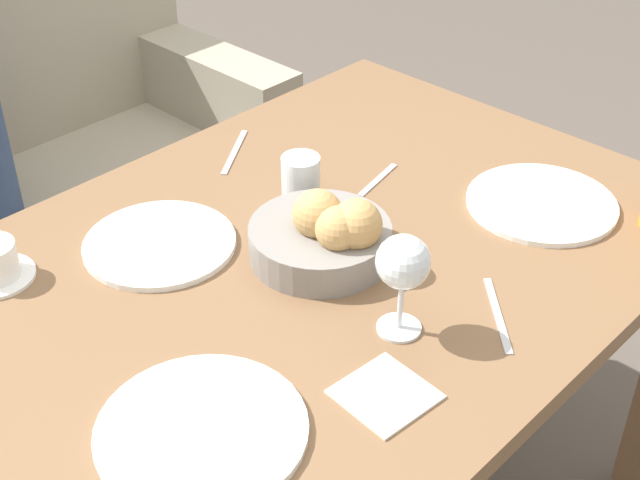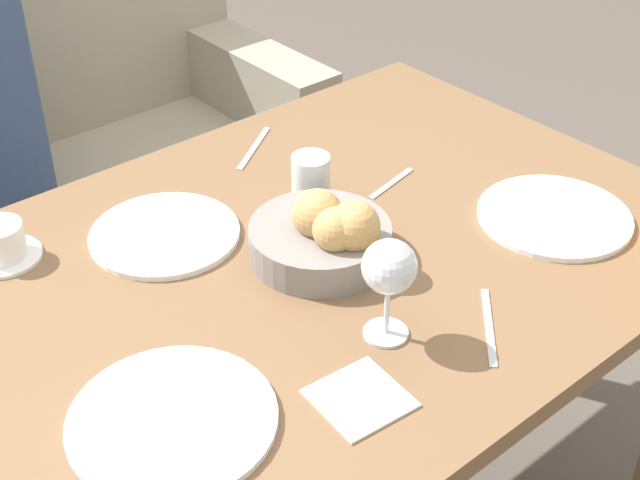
# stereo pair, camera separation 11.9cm
# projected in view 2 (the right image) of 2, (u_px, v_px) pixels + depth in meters

# --- Properties ---
(dining_table) EXTENTS (1.27, 0.89, 0.76)m
(dining_table) POSITION_uv_depth(u_px,v_px,m) (311.00, 307.00, 1.46)
(dining_table) COLOR brown
(dining_table) RESTS_ON ground_plane
(couch) EXTENTS (1.53, 0.70, 0.90)m
(couch) POSITION_uv_depth(u_px,v_px,m) (15.00, 222.00, 2.28)
(couch) COLOR #9E937F
(couch) RESTS_ON ground_plane
(bread_basket) EXTENTS (0.22, 0.22, 0.12)m
(bread_basket) POSITION_uv_depth(u_px,v_px,m) (325.00, 235.00, 1.37)
(bread_basket) COLOR gray
(bread_basket) RESTS_ON dining_table
(plate_near_left) EXTENTS (0.26, 0.26, 0.01)m
(plate_near_left) POSITION_uv_depth(u_px,v_px,m) (172.00, 420.00, 1.11)
(plate_near_left) COLOR white
(plate_near_left) RESTS_ON dining_table
(plate_near_right) EXTENTS (0.26, 0.26, 0.01)m
(plate_near_right) POSITION_uv_depth(u_px,v_px,m) (554.00, 216.00, 1.49)
(plate_near_right) COLOR white
(plate_near_right) RESTS_ON dining_table
(plate_far_center) EXTENTS (0.24, 0.24, 0.01)m
(plate_far_center) POSITION_uv_depth(u_px,v_px,m) (165.00, 234.00, 1.44)
(plate_far_center) COLOR white
(plate_far_center) RESTS_ON dining_table
(water_tumbler) EXTENTS (0.07, 0.07, 0.09)m
(water_tumbler) POSITION_uv_depth(u_px,v_px,m) (311.00, 179.00, 1.51)
(water_tumbler) COLOR silver
(water_tumbler) RESTS_ON dining_table
(wine_glass) EXTENTS (0.08, 0.08, 0.16)m
(wine_glass) POSITION_uv_depth(u_px,v_px,m) (389.00, 270.00, 1.18)
(wine_glass) COLOR silver
(wine_glass) RESTS_ON dining_table
(coffee_cup) EXTENTS (0.12, 0.12, 0.06)m
(coffee_cup) POSITION_uv_depth(u_px,v_px,m) (1.00, 244.00, 1.38)
(coffee_cup) COLOR white
(coffee_cup) RESTS_ON dining_table
(fork_silver) EXTENTS (0.15, 0.11, 0.00)m
(fork_silver) POSITION_uv_depth(u_px,v_px,m) (254.00, 148.00, 1.69)
(fork_silver) COLOR #B7B7BC
(fork_silver) RESTS_ON dining_table
(knife_silver) EXTENTS (0.13, 0.13, 0.00)m
(knife_silver) POSITION_uv_depth(u_px,v_px,m) (489.00, 326.00, 1.26)
(knife_silver) COLOR #B7B7BC
(knife_silver) RESTS_ON dining_table
(spoon_coffee) EXTENTS (0.13, 0.04, 0.00)m
(spoon_coffee) POSITION_uv_depth(u_px,v_px,m) (391.00, 183.00, 1.58)
(spoon_coffee) COLOR #B7B7BC
(spoon_coffee) RESTS_ON dining_table
(napkin) EXTENTS (0.12, 0.12, 0.00)m
(napkin) POSITION_uv_depth(u_px,v_px,m) (360.00, 398.00, 1.14)
(napkin) COLOR silver
(napkin) RESTS_ON dining_table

